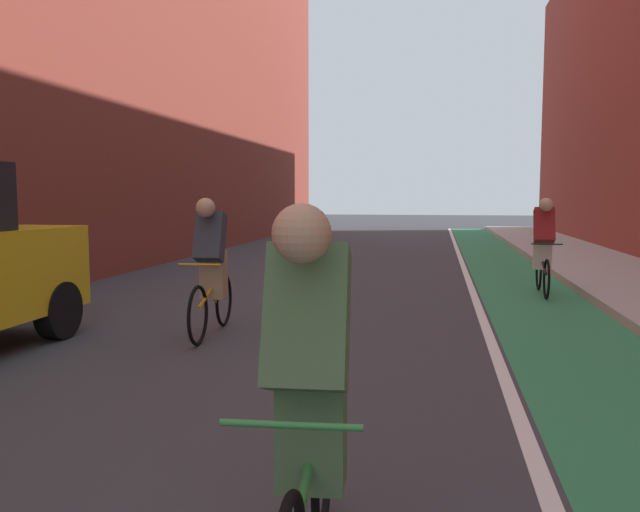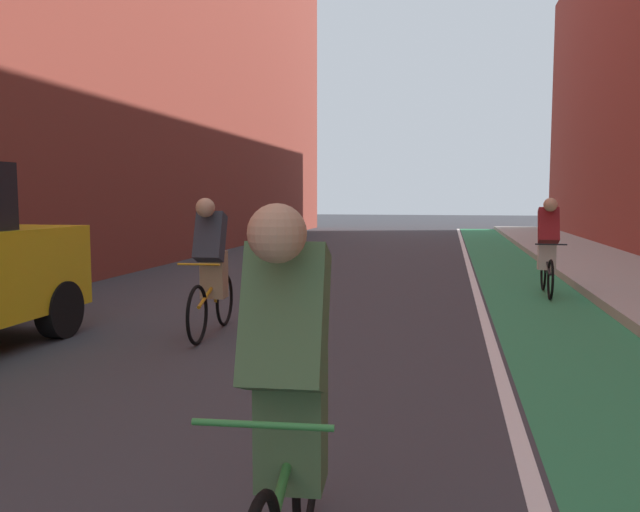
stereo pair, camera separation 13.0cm
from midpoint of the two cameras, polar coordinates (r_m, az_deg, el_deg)
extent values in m
plane|color=#38383D|center=(10.32, 0.16, -3.72)|extent=(88.45, 88.45, 0.00)
cube|color=#2D8451|center=(12.20, 18.12, -2.57)|extent=(1.60, 40.20, 0.00)
cube|color=white|center=(12.12, 13.89, -2.50)|extent=(0.12, 40.20, 0.00)
cylinder|color=black|center=(7.95, -21.74, -4.45)|extent=(0.22, 0.66, 0.66)
torus|color=black|center=(3.29, 0.01, -18.01)|extent=(0.08, 0.67, 0.67)
cylinder|color=#338C3F|center=(2.72, -1.51, -18.12)|extent=(0.10, 0.96, 0.33)
cylinder|color=#338C3F|center=(2.86, -0.92, -15.19)|extent=(0.04, 0.12, 0.55)
cylinder|color=#338C3F|center=(2.19, -3.43, -14.81)|extent=(0.48, 0.06, 0.02)
cube|color=#4C7247|center=(2.76, -1.16, -14.40)|extent=(0.30, 0.26, 0.56)
cube|color=#4C7247|center=(2.52, -1.63, -5.51)|extent=(0.35, 0.42, 0.60)
sphere|color=tan|center=(2.32, -2.27, 2.02)|extent=(0.22, 0.22, 0.22)
torus|color=black|center=(7.16, -10.38, -5.19)|extent=(0.08, 0.67, 0.66)
torus|color=black|center=(8.15, -8.05, -3.86)|extent=(0.08, 0.67, 0.66)
cylinder|color=gold|center=(7.62, -9.17, -2.85)|extent=(0.10, 0.96, 0.33)
cylinder|color=gold|center=(7.78, -8.78, -2.08)|extent=(0.04, 0.12, 0.55)
cylinder|color=gold|center=(7.16, -10.26, -0.74)|extent=(0.48, 0.05, 0.02)
cube|color=tan|center=(7.70, -8.95, -1.64)|extent=(0.29, 0.26, 0.56)
cube|color=#333842|center=(7.53, -9.29, 1.72)|extent=(0.34, 0.42, 0.60)
sphere|color=tan|center=(7.37, -9.69, 4.28)|extent=(0.22, 0.22, 0.22)
cube|color=beige|center=(7.65, -9.02, 1.93)|extent=(0.28, 0.29, 0.39)
torus|color=black|center=(10.69, 20.18, -1.99)|extent=(0.06, 0.64, 0.64)
torus|color=black|center=(11.73, 19.59, -1.34)|extent=(0.06, 0.64, 0.64)
cylinder|color=black|center=(11.19, 19.91, -0.54)|extent=(0.08, 0.96, 0.33)
cylinder|color=black|center=(11.36, 19.82, -0.04)|extent=(0.04, 0.12, 0.55)
cylinder|color=black|center=(10.72, 20.23, 0.98)|extent=(0.48, 0.04, 0.02)
cube|color=beige|center=(11.28, 19.87, 0.28)|extent=(0.29, 0.25, 0.56)
cube|color=maroon|center=(11.12, 20.02, 2.58)|extent=(0.33, 0.41, 0.60)
sphere|color=tan|center=(10.95, 20.17, 4.32)|extent=(0.22, 0.22, 0.22)
cube|color=#4C7247|center=(11.24, 19.95, 2.71)|extent=(0.27, 0.28, 0.39)
camera|label=1|loc=(0.06, -89.51, 0.05)|focal=35.90mm
camera|label=2|loc=(0.06, 90.49, -0.05)|focal=35.90mm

